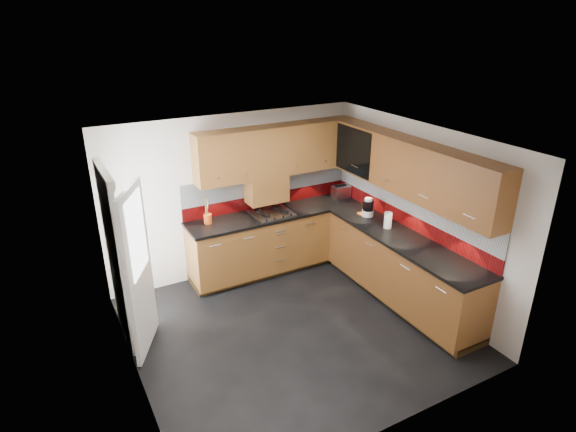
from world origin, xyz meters
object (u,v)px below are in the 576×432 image
gas_hob (272,213)px  food_processor (368,208)px  utensil_pot (208,217)px  toaster (341,192)px

gas_hob → food_processor: food_processor is taller
utensil_pot → food_processor: (2.13, -0.86, 0.03)m
gas_hob → toaster: (1.27, 0.07, 0.08)m
gas_hob → food_processor: bearing=-31.7°
gas_hob → utensil_pot: utensil_pot is taller
gas_hob → food_processor: (1.19, -0.74, 0.11)m
gas_hob → food_processor: 1.40m
utensil_pot → gas_hob: bearing=-7.4°
gas_hob → toaster: bearing=3.3°
food_processor → toaster: bearing=84.1°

